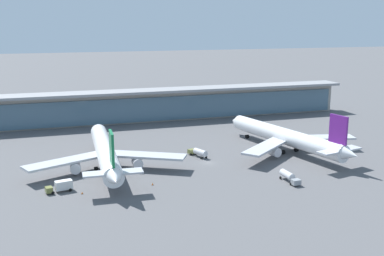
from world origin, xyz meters
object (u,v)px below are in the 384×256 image
(service_truck_mid_apron_olive, at_px, (61,186))
(safety_cone_bravo, at_px, (153,184))
(airliner_left_stand, at_px, (105,152))
(airliner_centre_stand, at_px, (287,137))
(service_truck_near_nose_olive, at_px, (198,152))
(service_truck_under_wing_grey, at_px, (289,176))
(safety_cone_alpha, at_px, (82,193))

(service_truck_mid_apron_olive, height_order, safety_cone_bravo, service_truck_mid_apron_olive)
(airliner_left_stand, distance_m, service_truck_mid_apron_olive, 22.98)
(safety_cone_bravo, bearing_deg, airliner_centre_stand, 20.18)
(airliner_left_stand, relative_size, service_truck_near_nose_olive, 7.48)
(service_truck_under_wing_grey, bearing_deg, airliner_left_stand, 149.65)
(service_truck_near_nose_olive, bearing_deg, safety_cone_alpha, -149.60)
(service_truck_under_wing_grey, xyz_separation_m, service_truck_mid_apron_olive, (-64.63, 11.99, -0.02))
(airliner_left_stand, distance_m, service_truck_near_nose_olive, 33.09)
(service_truck_under_wing_grey, relative_size, safety_cone_bravo, 12.42)
(service_truck_under_wing_grey, height_order, safety_cone_bravo, service_truck_under_wing_grey)
(airliner_left_stand, xyz_separation_m, safety_cone_bravo, (10.86, -19.73, -5.22))
(airliner_left_stand, relative_size, safety_cone_alpha, 94.26)
(service_truck_mid_apron_olive, xyz_separation_m, safety_cone_bravo, (25.53, -2.46, -1.37))
(safety_cone_bravo, bearing_deg, service_truck_under_wing_grey, -13.70)
(airliner_left_stand, xyz_separation_m, service_truck_near_nose_olive, (32.66, 3.71, -3.83))
(service_truck_under_wing_grey, relative_size, safety_cone_alpha, 12.42)
(airliner_centre_stand, height_order, safety_cone_bravo, airliner_centre_stand)
(airliner_centre_stand, bearing_deg, service_truck_under_wing_grey, -117.52)
(airliner_left_stand, distance_m, airliner_centre_stand, 65.38)
(safety_cone_alpha, bearing_deg, service_truck_near_nose_olive, 30.40)
(service_truck_under_wing_grey, distance_m, safety_cone_bravo, 40.27)
(service_truck_near_nose_olive, xyz_separation_m, safety_cone_bravo, (-21.80, -23.44, -1.39))
(safety_cone_alpha, xyz_separation_m, safety_cone_bravo, (20.10, 1.14, 0.00))
(safety_cone_bravo, bearing_deg, airliner_left_stand, 118.83)
(airliner_left_stand, bearing_deg, airliner_centre_stand, 0.27)
(service_truck_mid_apron_olive, distance_m, safety_cone_alpha, 6.66)
(airliner_left_stand, relative_size, airliner_centre_stand, 1.01)
(service_truck_under_wing_grey, bearing_deg, airliner_centre_stand, 62.48)
(airliner_centre_stand, relative_size, safety_cone_alpha, 93.39)
(service_truck_under_wing_grey, relative_size, service_truck_mid_apron_olive, 1.14)
(service_truck_mid_apron_olive, bearing_deg, service_truck_near_nose_olive, 23.90)
(airliner_centre_stand, relative_size, service_truck_near_nose_olive, 7.41)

